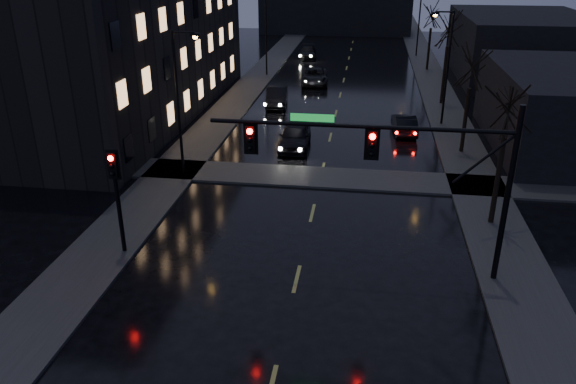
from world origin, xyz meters
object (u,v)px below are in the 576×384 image
(oncoming_car_d, at_px, (308,52))
(lead_car, at_px, (404,124))
(oncoming_car_a, at_px, (295,136))
(oncoming_car_c, at_px, (315,76))
(oncoming_car_b, at_px, (277,97))

(oncoming_car_d, xyz_separation_m, lead_car, (9.77, -27.48, -0.01))
(oncoming_car_a, relative_size, oncoming_car_d, 0.99)
(oncoming_car_d, bearing_deg, lead_car, -75.34)
(oncoming_car_c, bearing_deg, oncoming_car_b, -110.71)
(oncoming_car_b, xyz_separation_m, oncoming_car_c, (2.26, 8.33, -0.03))
(oncoming_car_d, bearing_deg, oncoming_car_c, -85.78)
(oncoming_car_b, relative_size, oncoming_car_c, 0.87)
(lead_car, bearing_deg, oncoming_car_b, -35.90)
(oncoming_car_a, bearing_deg, oncoming_car_d, 93.08)
(oncoming_car_b, relative_size, lead_car, 1.12)
(oncoming_car_a, bearing_deg, oncoming_car_c, 89.98)
(oncoming_car_a, xyz_separation_m, oncoming_car_b, (-2.81, 10.17, -0.04))
(oncoming_car_b, bearing_deg, lead_car, -37.35)
(oncoming_car_d, distance_m, lead_car, 29.17)
(oncoming_car_a, height_order, oncoming_car_b, oncoming_car_a)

